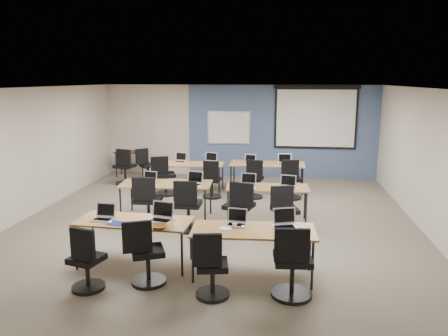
# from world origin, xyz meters

# --- Properties ---
(floor) EXTENTS (8.00, 9.00, 0.02)m
(floor) POSITION_xyz_m (0.00, 0.00, 0.00)
(floor) COLOR #6B6354
(floor) RESTS_ON ground
(ceiling) EXTENTS (8.00, 9.00, 0.02)m
(ceiling) POSITION_xyz_m (0.00, 0.00, 2.70)
(ceiling) COLOR white
(ceiling) RESTS_ON ground
(wall_back) EXTENTS (8.00, 0.04, 2.70)m
(wall_back) POSITION_xyz_m (0.00, 4.50, 1.35)
(wall_back) COLOR beige
(wall_back) RESTS_ON ground
(wall_front) EXTENTS (8.00, 0.04, 2.70)m
(wall_front) POSITION_xyz_m (0.00, -4.50, 1.35)
(wall_front) COLOR beige
(wall_front) RESTS_ON ground
(wall_left) EXTENTS (0.04, 9.00, 2.70)m
(wall_left) POSITION_xyz_m (-4.00, 0.00, 1.35)
(wall_left) COLOR beige
(wall_left) RESTS_ON ground
(wall_right) EXTENTS (0.04, 9.00, 2.70)m
(wall_right) POSITION_xyz_m (4.00, 0.00, 1.35)
(wall_right) COLOR beige
(wall_right) RESTS_ON ground
(blue_accent_panel) EXTENTS (5.50, 0.04, 2.70)m
(blue_accent_panel) POSITION_xyz_m (1.25, 4.47, 1.35)
(blue_accent_panel) COLOR #3D5977
(blue_accent_panel) RESTS_ON wall_back
(whiteboard) EXTENTS (1.28, 0.03, 0.98)m
(whiteboard) POSITION_xyz_m (-0.30, 4.43, 1.45)
(whiteboard) COLOR silver
(whiteboard) RESTS_ON wall_back
(projector_screen) EXTENTS (2.40, 0.10, 1.82)m
(projector_screen) POSITION_xyz_m (2.20, 4.41, 1.89)
(projector_screen) COLOR black
(projector_screen) RESTS_ON wall_back
(training_table_front_left) EXTENTS (1.77, 0.74, 0.73)m
(training_table_front_left) POSITION_xyz_m (-0.95, -2.12, 0.68)
(training_table_front_left) COLOR #9E673B
(training_table_front_left) RESTS_ON floor
(training_table_front_right) EXTENTS (1.80, 0.75, 0.73)m
(training_table_front_right) POSITION_xyz_m (0.91, -2.29, 0.68)
(training_table_front_right) COLOR brown
(training_table_front_right) RESTS_ON floor
(training_table_mid_left) EXTENTS (1.89, 0.79, 0.73)m
(training_table_mid_left) POSITION_xyz_m (-1.10, 0.30, 0.69)
(training_table_mid_left) COLOR brown
(training_table_mid_left) RESTS_ON floor
(training_table_mid_right) EXTENTS (1.66, 0.69, 0.73)m
(training_table_mid_right) POSITION_xyz_m (1.01, 0.29, 0.68)
(training_table_mid_right) COLOR #A26A2B
(training_table_mid_right) RESTS_ON floor
(training_table_back_left) EXTENTS (1.82, 0.76, 0.73)m
(training_table_back_left) POSITION_xyz_m (-1.10, 2.48, 0.69)
(training_table_back_left) COLOR brown
(training_table_back_left) RESTS_ON floor
(training_table_back_right) EXTENTS (1.92, 0.80, 0.73)m
(training_table_back_right) POSITION_xyz_m (0.91, 2.76, 0.69)
(training_table_back_right) COLOR brown
(training_table_back_right) RESTS_ON floor
(laptop_0) EXTENTS (0.31, 0.27, 0.24)m
(laptop_0) POSITION_xyz_m (-1.42, -2.14, 0.79)
(laptop_0) COLOR silver
(laptop_0) RESTS_ON training_table_front_left
(mouse_0) EXTENTS (0.09, 0.11, 0.03)m
(mouse_0) POSITION_xyz_m (-1.27, -2.30, 0.74)
(mouse_0) COLOR white
(mouse_0) RESTS_ON training_table_front_left
(task_chair_0) EXTENTS (0.46, 0.46, 0.95)m
(task_chair_0) POSITION_xyz_m (-1.32, -3.05, 0.39)
(task_chair_0) COLOR black
(task_chair_0) RESTS_ON floor
(laptop_1) EXTENTS (0.36, 0.31, 0.27)m
(laptop_1) POSITION_xyz_m (-0.53, -2.05, 0.80)
(laptop_1) COLOR silver
(laptop_1) RESTS_ON training_table_front_left
(mouse_1) EXTENTS (0.07, 0.11, 0.04)m
(mouse_1) POSITION_xyz_m (-0.39, -2.28, 0.74)
(mouse_1) COLOR white
(mouse_1) RESTS_ON training_table_front_left
(task_chair_1) EXTENTS (0.53, 0.50, 0.98)m
(task_chair_1) POSITION_xyz_m (-0.58, -2.76, 0.40)
(task_chair_1) COLOR black
(task_chair_1) RESTS_ON floor
(laptop_2) EXTENTS (0.30, 0.26, 0.23)m
(laptop_2) POSITION_xyz_m (0.65, -2.11, 0.79)
(laptop_2) COLOR #BABAC4
(laptop_2) RESTS_ON training_table_front_right
(mouse_2) EXTENTS (0.07, 0.10, 0.03)m
(mouse_2) POSITION_xyz_m (0.75, -2.23, 0.74)
(mouse_2) COLOR white
(mouse_2) RESTS_ON training_table_front_right
(task_chair_2) EXTENTS (0.46, 0.46, 0.95)m
(task_chair_2) POSITION_xyz_m (0.41, -3.02, 0.39)
(task_chair_2) COLOR black
(task_chair_2) RESTS_ON floor
(laptop_3) EXTENTS (0.35, 0.29, 0.26)m
(laptop_3) POSITION_xyz_m (1.35, -2.11, 0.79)
(laptop_3) COLOR silver
(laptop_3) RESTS_ON training_table_front_right
(mouse_3) EXTENTS (0.07, 0.11, 0.04)m
(mouse_3) POSITION_xyz_m (1.69, -2.33, 0.74)
(mouse_3) COLOR white
(mouse_3) RESTS_ON training_table_front_right
(task_chair_3) EXTENTS (0.55, 0.55, 1.03)m
(task_chair_3) POSITION_xyz_m (1.47, -2.87, 0.43)
(task_chair_3) COLOR black
(task_chair_3) RESTS_ON floor
(laptop_4) EXTENTS (0.31, 0.26, 0.23)m
(laptop_4) POSITION_xyz_m (-1.46, 0.31, 0.79)
(laptop_4) COLOR #A8A8AE
(laptop_4) RESTS_ON training_table_mid_left
(mouse_4) EXTENTS (0.07, 0.10, 0.03)m
(mouse_4) POSITION_xyz_m (-1.32, 0.09, 0.74)
(mouse_4) COLOR white
(mouse_4) RESTS_ON training_table_mid_left
(task_chair_4) EXTENTS (0.55, 0.55, 1.03)m
(task_chair_4) POSITION_xyz_m (-1.31, -0.34, 0.43)
(task_chair_4) COLOR black
(task_chair_4) RESTS_ON floor
(laptop_5) EXTENTS (0.35, 0.30, 0.26)m
(laptop_5) POSITION_xyz_m (-0.49, 0.28, 0.80)
(laptop_5) COLOR #B2B2BD
(laptop_5) RESTS_ON training_table_mid_left
(mouse_5) EXTENTS (0.08, 0.10, 0.03)m
(mouse_5) POSITION_xyz_m (-0.36, 0.11, 0.74)
(mouse_5) COLOR white
(mouse_5) RESTS_ON training_table_mid_left
(task_chair_5) EXTENTS (0.54, 0.54, 1.02)m
(task_chair_5) POSITION_xyz_m (-0.47, -0.50, 0.42)
(task_chair_5) COLOR black
(task_chair_5) RESTS_ON floor
(laptop_6) EXTENTS (0.31, 0.27, 0.24)m
(laptop_6) POSITION_xyz_m (0.62, 0.36, 0.79)
(laptop_6) COLOR #B0B0B2
(laptop_6) RESTS_ON training_table_mid_right
(mouse_6) EXTENTS (0.08, 0.11, 0.04)m
(mouse_6) POSITION_xyz_m (0.76, 0.07, 0.74)
(mouse_6) COLOR white
(mouse_6) RESTS_ON training_table_mid_right
(task_chair_6) EXTENTS (0.58, 0.56, 1.04)m
(task_chair_6) POSITION_xyz_m (0.53, -0.55, 0.43)
(task_chair_6) COLOR black
(task_chair_6) RESTS_ON floor
(laptop_7) EXTENTS (0.32, 0.27, 0.24)m
(laptop_7) POSITION_xyz_m (1.43, 0.27, 0.79)
(laptop_7) COLOR silver
(laptop_7) RESTS_ON training_table_mid_right
(mouse_7) EXTENTS (0.08, 0.11, 0.03)m
(mouse_7) POSITION_xyz_m (1.61, 0.17, 0.74)
(mouse_7) COLOR white
(mouse_7) RESTS_ON training_table_mid_right
(task_chair_7) EXTENTS (0.53, 0.52, 1.00)m
(task_chair_7) POSITION_xyz_m (1.35, -0.53, 0.41)
(task_chair_7) COLOR black
(task_chair_7) RESTS_ON floor
(laptop_8) EXTENTS (0.31, 0.27, 0.24)m
(laptop_8) POSITION_xyz_m (-1.36, 2.69, 0.79)
(laptop_8) COLOR #B8B7C6
(laptop_8) RESTS_ON training_table_back_left
(mouse_8) EXTENTS (0.09, 0.11, 0.03)m
(mouse_8) POSITION_xyz_m (-1.18, 2.49, 0.74)
(mouse_8) COLOR white
(mouse_8) RESTS_ON training_table_back_left
(task_chair_8) EXTENTS (0.57, 0.53, 1.01)m
(task_chair_8) POSITION_xyz_m (-1.62, 2.00, 0.42)
(task_chair_8) COLOR black
(task_chair_8) RESTS_ON floor
(laptop_9) EXTENTS (0.33, 0.28, 0.25)m
(laptop_9) POSITION_xyz_m (-0.56, 2.72, 0.79)
(laptop_9) COLOR #A6A7AF
(laptop_9) RESTS_ON training_table_back_left
(mouse_9) EXTENTS (0.08, 0.11, 0.03)m
(mouse_9) POSITION_xyz_m (-0.29, 2.56, 0.74)
(mouse_9) COLOR white
(mouse_9) RESTS_ON training_table_back_left
(task_chair_9) EXTENTS (0.46, 0.46, 0.95)m
(task_chair_9) POSITION_xyz_m (-0.40, 1.88, 0.39)
(task_chair_9) COLOR black
(task_chair_9) RESTS_ON floor
(laptop_10) EXTENTS (0.30, 0.25, 0.23)m
(laptop_10) POSITION_xyz_m (0.47, 2.70, 0.79)
(laptop_10) COLOR #A2A2AC
(laptop_10) RESTS_ON training_table_back_right
(mouse_10) EXTENTS (0.07, 0.10, 0.03)m
(mouse_10) POSITION_xyz_m (0.82, 2.43, 0.74)
(mouse_10) COLOR white
(mouse_10) RESTS_ON training_table_back_right
(task_chair_10) EXTENTS (0.50, 0.50, 0.98)m
(task_chair_10) POSITION_xyz_m (0.61, 2.01, 0.40)
(task_chair_10) COLOR black
(task_chair_10) RESTS_ON floor
(laptop_11) EXTENTS (0.34, 0.29, 0.26)m
(laptop_11) POSITION_xyz_m (1.35, 2.76, 0.79)
(laptop_11) COLOR silver
(laptop_11) RESTS_ON training_table_back_right
(mouse_11) EXTENTS (0.09, 0.11, 0.03)m
(mouse_11) POSITION_xyz_m (1.63, 2.42, 0.74)
(mouse_11) COLOR white
(mouse_11) RESTS_ON training_table_back_right
(task_chair_11) EXTENTS (0.51, 0.51, 0.99)m
(task_chair_11) POSITION_xyz_m (1.51, 2.06, 0.41)
(task_chair_11) COLOR black
(task_chair_11) RESTS_ON floor
(blue_mousepad) EXTENTS (0.30, 0.26, 0.01)m
(blue_mousepad) POSITION_xyz_m (-1.16, -2.31, 0.73)
(blue_mousepad) COLOR navy
(blue_mousepad) RESTS_ON training_table_front_left
(snack_bowl) EXTENTS (0.34, 0.34, 0.07)m
(snack_bowl) POSITION_xyz_m (-0.45, -2.46, 0.76)
(snack_bowl) COLOR brown
(snack_bowl) RESTS_ON training_table_front_left
(snack_plate) EXTENTS (0.23, 0.23, 0.01)m
(snack_plate) POSITION_xyz_m (0.51, -2.32, 0.74)
(snack_plate) COLOR white
(snack_plate) RESTS_ON training_table_front_right
(coffee_cup) EXTENTS (0.06, 0.06, 0.05)m
(coffee_cup) POSITION_xyz_m (0.63, -2.28, 0.77)
(coffee_cup) COLOR white
(coffee_cup) RESTS_ON snack_plate
(utility_table) EXTENTS (0.93, 0.51, 0.75)m
(utility_table) POSITION_xyz_m (-3.17, 3.98, 0.66)
(utility_table) COLOR black
(utility_table) RESTS_ON floor
(spare_chair_a) EXTENTS (0.53, 0.46, 0.94)m
(spare_chair_a) POSITION_xyz_m (-2.54, 3.46, 0.39)
(spare_chair_a) COLOR black
(spare_chair_a) RESTS_ON floor
(spare_chair_b) EXTENTS (0.55, 0.54, 1.02)m
(spare_chair_b) POSITION_xyz_m (-2.98, 2.91, 0.42)
(spare_chair_b) COLOR black
(spare_chair_b) RESTS_ON floor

